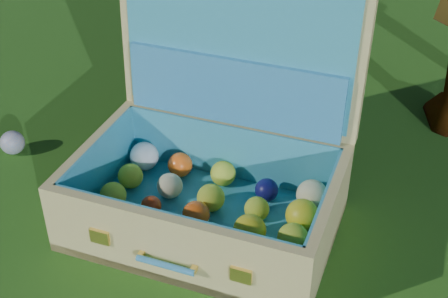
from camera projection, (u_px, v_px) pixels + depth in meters
ground at (272, 212)px, 1.58m from camera, size 60.00×60.00×0.00m
stray_ball at (12, 143)px, 1.78m from camera, size 0.07×0.07×0.07m
suitcase at (217, 154)px, 1.50m from camera, size 0.71×0.60×0.60m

